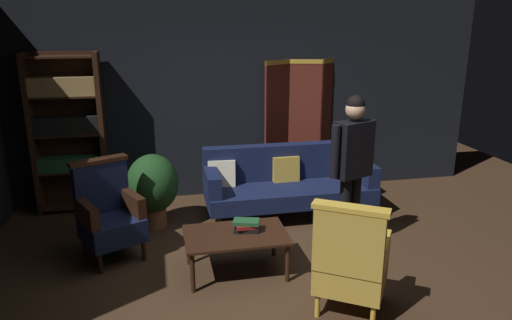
% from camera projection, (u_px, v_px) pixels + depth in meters
% --- Properties ---
extents(ground_plane, '(10.00, 10.00, 0.00)m').
position_uv_depth(ground_plane, '(273.00, 274.00, 4.69)').
color(ground_plane, '#3D2819').
extents(back_wall, '(7.20, 0.10, 2.80)m').
position_uv_depth(back_wall, '(232.00, 96.00, 6.59)').
color(back_wall, black).
rests_on(back_wall, ground_plane).
extents(folding_screen, '(1.68, 0.42, 1.90)m').
position_uv_depth(folding_screen, '(317.00, 123.00, 6.88)').
color(folding_screen, '#5B2319').
rests_on(folding_screen, ground_plane).
extents(bookshelf, '(0.90, 0.32, 2.05)m').
position_uv_depth(bookshelf, '(68.00, 129.00, 6.01)').
color(bookshelf, black).
rests_on(bookshelf, ground_plane).
extents(velvet_couch, '(2.12, 0.78, 0.88)m').
position_uv_depth(velvet_couch, '(288.00, 181.00, 6.03)').
color(velvet_couch, black).
rests_on(velvet_couch, ground_plane).
extents(coffee_table, '(1.00, 0.64, 0.42)m').
position_uv_depth(coffee_table, '(236.00, 238.00, 4.62)').
color(coffee_table, black).
rests_on(coffee_table, ground_plane).
extents(armchair_gilt_accent, '(0.80, 0.80, 1.04)m').
position_uv_depth(armchair_gilt_accent, '(351.00, 260.00, 3.95)').
color(armchair_gilt_accent, gold).
rests_on(armchair_gilt_accent, ground_plane).
extents(armchair_wing_left, '(0.77, 0.77, 1.04)m').
position_uv_depth(armchair_wing_left, '(109.00, 213.00, 4.92)').
color(armchair_wing_left, black).
rests_on(armchair_wing_left, ground_plane).
extents(standing_figure, '(0.55, 0.35, 1.70)m').
position_uv_depth(standing_figure, '(352.00, 161.00, 4.88)').
color(standing_figure, black).
rests_on(standing_figure, ground_plane).
extents(potted_plant, '(0.61, 0.61, 0.91)m').
position_uv_depth(potted_plant, '(153.00, 186.00, 5.64)').
color(potted_plant, brown).
rests_on(potted_plant, ground_plane).
extents(book_black_cloth, '(0.26, 0.19, 0.04)m').
position_uv_depth(book_black_cloth, '(246.00, 229.00, 4.66)').
color(book_black_cloth, black).
rests_on(book_black_cloth, coffee_table).
extents(book_red_leather, '(0.21, 0.16, 0.04)m').
position_uv_depth(book_red_leather, '(246.00, 225.00, 4.65)').
color(book_red_leather, maroon).
rests_on(book_red_leather, book_black_cloth).
extents(book_green_cloth, '(0.28, 0.21, 0.04)m').
position_uv_depth(book_green_cloth, '(246.00, 222.00, 4.64)').
color(book_green_cloth, '#1E4C28').
rests_on(book_green_cloth, book_red_leather).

